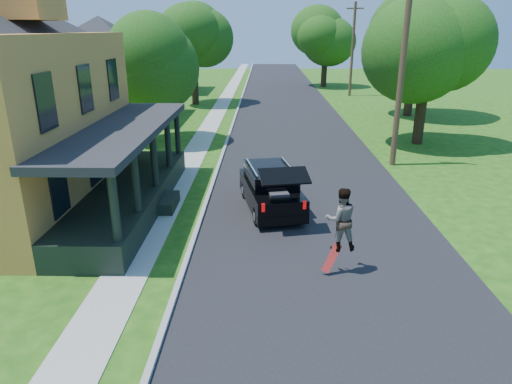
{
  "coord_description": "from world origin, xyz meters",
  "views": [
    {
      "loc": [
        -1.83,
        -9.78,
        6.33
      ],
      "look_at": [
        -2.07,
        3.0,
        1.75
      ],
      "focal_mm": 32.0,
      "sensor_mm": 36.0,
      "label": 1
    }
  ],
  "objects_px": {
    "skateboarder": "(341,219)",
    "black_suv": "(271,189)",
    "tree_right_near": "(428,48)",
    "utility_pole_near": "(402,66)"
  },
  "relations": [
    {
      "from": "black_suv",
      "to": "skateboarder",
      "type": "distance_m",
      "value": 4.96
    },
    {
      "from": "tree_right_near",
      "to": "utility_pole_near",
      "type": "height_order",
      "value": "utility_pole_near"
    },
    {
      "from": "skateboarder",
      "to": "utility_pole_near",
      "type": "height_order",
      "value": "utility_pole_near"
    },
    {
      "from": "black_suv",
      "to": "tree_right_near",
      "type": "distance_m",
      "value": 14.4
    },
    {
      "from": "skateboarder",
      "to": "black_suv",
      "type": "bearing_deg",
      "value": -73.92
    },
    {
      "from": "black_suv",
      "to": "utility_pole_near",
      "type": "bearing_deg",
      "value": 33.31
    },
    {
      "from": "utility_pole_near",
      "to": "tree_right_near",
      "type": "bearing_deg",
      "value": 74.47
    },
    {
      "from": "tree_right_near",
      "to": "black_suv",
      "type": "bearing_deg",
      "value": -129.41
    },
    {
      "from": "black_suv",
      "to": "skateboarder",
      "type": "xyz_separation_m",
      "value": [
        1.81,
        -4.56,
        0.74
      ]
    },
    {
      "from": "black_suv",
      "to": "skateboarder",
      "type": "bearing_deg",
      "value": -79.58
    }
  ]
}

